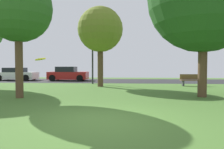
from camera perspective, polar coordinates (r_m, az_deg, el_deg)
name	(u,v)px	position (r m, az deg, el deg)	size (l,w,h in m)	color
ground_plane	(103,120)	(6.33, -2.43, -11.87)	(44.00, 44.00, 0.00)	#47702D
road_strip	(121,81)	(22.16, 2.40, -1.68)	(44.00, 6.40, 0.01)	#28282B
oak_tree_left	(100,30)	(16.39, -3.10, 11.66)	(3.35, 3.35, 5.92)	brown
maple_tree_near	(18,9)	(11.68, -23.47, 15.55)	(3.22, 3.22, 5.91)	brown
frisbee_disc	(40,59)	(6.00, -18.31, 3.86)	(0.28, 0.28, 0.07)	yellow
parked_car_white	(17,74)	(25.21, -23.81, 0.02)	(4.11, 2.10, 1.34)	white
parked_car_red	(68,74)	(23.07, -11.52, 0.08)	(4.02, 2.03, 1.46)	#B21E1E
park_bench	(191,80)	(17.62, 20.05, -1.36)	(1.60, 0.45, 0.90)	brown
street_lamp_post	(93,58)	(18.56, -5.14, 4.47)	(0.14, 0.14, 4.50)	#2D2D33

